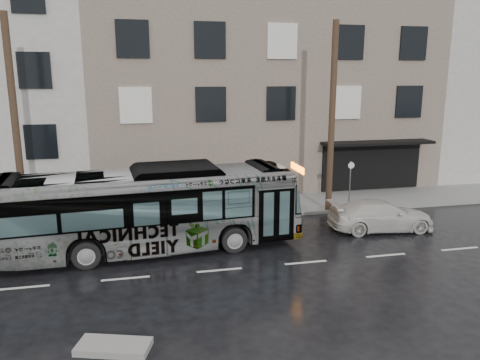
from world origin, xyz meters
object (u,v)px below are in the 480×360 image
at_px(utility_pole_rear, 15,125).
at_px(sign_post, 350,185).
at_px(bus, 147,210).
at_px(white_sedan, 381,215).
at_px(utility_pole_front, 332,119).

distance_m(utility_pole_rear, sign_post, 15.46).
distance_m(utility_pole_rear, bus, 6.80).
distance_m(utility_pole_rear, white_sedan, 15.99).
relative_size(bus, white_sedan, 2.58).
bearing_deg(bus, white_sedan, -92.71).
bearing_deg(utility_pole_rear, bus, -32.60).
xyz_separation_m(sign_post, bus, (-9.96, -3.29, 0.30)).
relative_size(utility_pole_rear, sign_post, 3.75).
xyz_separation_m(utility_pole_rear, sign_post, (15.10, 0.00, -3.30)).
height_order(sign_post, bus, bus).
distance_m(utility_pole_front, sign_post, 3.48).
bearing_deg(utility_pole_rear, white_sedan, -11.11).
distance_m(utility_pole_front, white_sedan, 5.12).
distance_m(utility_pole_front, bus, 9.91).
relative_size(utility_pole_front, bus, 0.76).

